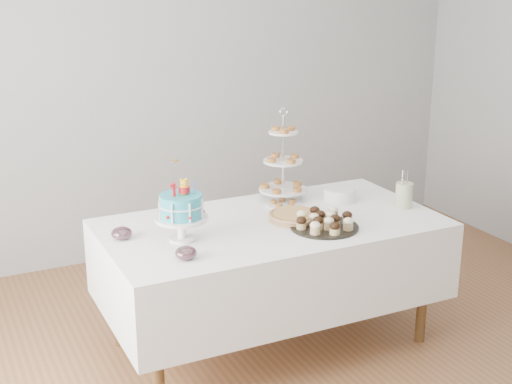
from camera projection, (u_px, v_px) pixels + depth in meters
name	position (u px, v px, depth m)	size (l,w,h in m)	color
floor	(295.00, 366.00, 4.03)	(5.00, 5.00, 0.00)	brown
walls	(299.00, 133.00, 3.62)	(5.04, 4.04, 2.70)	#97999C
table	(271.00, 259.00, 4.12)	(1.92, 1.02, 0.77)	white
birthday_cake	(182.00, 219.00, 3.74)	(0.28, 0.28, 0.44)	white
cupcake_tray	(324.00, 221.00, 3.94)	(0.38, 0.38, 0.09)	black
pie	(294.00, 216.00, 4.07)	(0.30, 0.30, 0.05)	tan
tiered_stand	(283.00, 162.00, 4.38)	(0.30, 0.30, 0.58)	silver
plate_stack	(339.00, 194.00, 4.42)	(0.20, 0.20, 0.08)	white
pastry_plate	(284.00, 204.00, 4.32)	(0.21, 0.21, 0.03)	white
jam_bowl_a	(186.00, 253.00, 3.53)	(0.11, 0.11, 0.07)	silver
jam_bowl_b	(122.00, 233.00, 3.79)	(0.11, 0.11, 0.07)	silver
utensil_pitcher	(404.00, 194.00, 4.28)	(0.11, 0.10, 0.23)	silver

